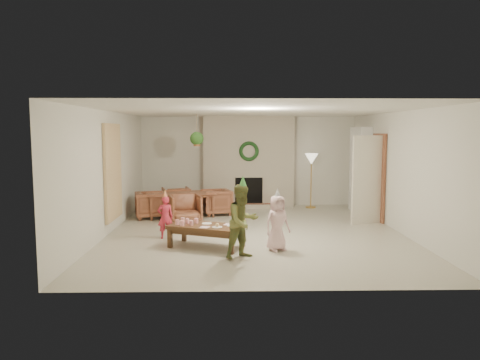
{
  "coord_description": "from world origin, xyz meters",
  "views": [
    {
      "loc": [
        -0.5,
        -9.22,
        2.09
      ],
      "look_at": [
        -0.3,
        0.4,
        1.05
      ],
      "focal_mm": 33.79,
      "sensor_mm": 36.0,
      "label": 1
    }
  ],
  "objects_px": {
    "dining_chair_far": "(176,199)",
    "coffee_table_top": "(206,227)",
    "dining_chair_near": "(185,208)",
    "child_pink": "(277,223)",
    "dining_chair_left": "(151,205)",
    "dining_chair_right": "(216,202)",
    "dining_table": "(181,205)",
    "child_plaid": "(243,221)",
    "child_red": "(165,217)"
  },
  "relations": [
    {
      "from": "dining_chair_near",
      "to": "child_red",
      "type": "height_order",
      "value": "child_red"
    },
    {
      "from": "dining_chair_far",
      "to": "child_plaid",
      "type": "height_order",
      "value": "child_plaid"
    },
    {
      "from": "dining_chair_right",
      "to": "child_pink",
      "type": "distance_m",
      "value": 3.67
    },
    {
      "from": "dining_chair_near",
      "to": "coffee_table_top",
      "type": "relative_size",
      "value": 0.53
    },
    {
      "from": "dining_chair_near",
      "to": "coffee_table_top",
      "type": "bearing_deg",
      "value": -90.19
    },
    {
      "from": "dining_chair_left",
      "to": "dining_chair_right",
      "type": "distance_m",
      "value": 1.63
    },
    {
      "from": "dining_table",
      "to": "coffee_table_top",
      "type": "distance_m",
      "value": 3.1
    },
    {
      "from": "dining_chair_near",
      "to": "child_pink",
      "type": "relative_size",
      "value": 0.72
    },
    {
      "from": "child_plaid",
      "to": "dining_chair_far",
      "type": "bearing_deg",
      "value": 75.98
    },
    {
      "from": "dining_table",
      "to": "coffee_table_top",
      "type": "relative_size",
      "value": 1.25
    },
    {
      "from": "dining_chair_left",
      "to": "dining_chair_far",
      "type": "bearing_deg",
      "value": -45.0
    },
    {
      "from": "dining_chair_near",
      "to": "dining_chair_far",
      "type": "xyz_separation_m",
      "value": [
        -0.38,
        1.4,
        0.0
      ]
    },
    {
      "from": "dining_chair_near",
      "to": "dining_chair_right",
      "type": "height_order",
      "value": "same"
    },
    {
      "from": "dining_chair_far",
      "to": "child_red",
      "type": "bearing_deg",
      "value": 77.71
    },
    {
      "from": "dining_table",
      "to": "child_red",
      "type": "bearing_deg",
      "value": -106.15
    },
    {
      "from": "dining_chair_right",
      "to": "child_pink",
      "type": "xyz_separation_m",
      "value": [
        1.18,
        -3.47,
        0.17
      ]
    },
    {
      "from": "dining_chair_right",
      "to": "dining_chair_left",
      "type": "bearing_deg",
      "value": -90.0
    },
    {
      "from": "dining_chair_far",
      "to": "dining_chair_right",
      "type": "xyz_separation_m",
      "value": [
        1.06,
        -0.46,
        0.0
      ]
    },
    {
      "from": "dining_table",
      "to": "child_pink",
      "type": "bearing_deg",
      "value": -72.69
    },
    {
      "from": "dining_chair_far",
      "to": "child_pink",
      "type": "distance_m",
      "value": 4.53
    },
    {
      "from": "dining_chair_left",
      "to": "child_red",
      "type": "distance_m",
      "value": 2.21
    },
    {
      "from": "dining_chair_far",
      "to": "child_pink",
      "type": "height_order",
      "value": "child_pink"
    },
    {
      "from": "coffee_table_top",
      "to": "child_red",
      "type": "bearing_deg",
      "value": 162.47
    },
    {
      "from": "dining_chair_left",
      "to": "child_plaid",
      "type": "height_order",
      "value": "child_plaid"
    },
    {
      "from": "dining_chair_right",
      "to": "child_red",
      "type": "height_order",
      "value": "child_red"
    },
    {
      "from": "dining_chair_right",
      "to": "child_pink",
      "type": "bearing_deg",
      "value": 3.64
    },
    {
      "from": "dining_table",
      "to": "dining_chair_right",
      "type": "bearing_deg",
      "value": 0.0
    },
    {
      "from": "coffee_table_top",
      "to": "child_pink",
      "type": "relative_size",
      "value": 1.35
    },
    {
      "from": "dining_chair_near",
      "to": "child_plaid",
      "type": "bearing_deg",
      "value": -82.52
    },
    {
      "from": "dining_chair_right",
      "to": "child_plaid",
      "type": "distance_m",
      "value": 3.99
    },
    {
      "from": "dining_chair_far",
      "to": "coffee_table_top",
      "type": "relative_size",
      "value": 0.53
    },
    {
      "from": "dining_chair_near",
      "to": "dining_table",
      "type": "bearing_deg",
      "value": 90.0
    },
    {
      "from": "dining_chair_left",
      "to": "coffee_table_top",
      "type": "distance_m",
      "value": 3.18
    },
    {
      "from": "child_red",
      "to": "dining_table",
      "type": "bearing_deg",
      "value": -106.06
    },
    {
      "from": "dining_chair_far",
      "to": "dining_chair_near",
      "type": "bearing_deg",
      "value": 90.0
    },
    {
      "from": "dining_chair_left",
      "to": "child_pink",
      "type": "bearing_deg",
      "value": -152.97
    },
    {
      "from": "dining_chair_right",
      "to": "child_red",
      "type": "bearing_deg",
      "value": -35.04
    },
    {
      "from": "dining_chair_near",
      "to": "dining_chair_right",
      "type": "xyz_separation_m",
      "value": [
        0.69,
        0.94,
        0.0
      ]
    },
    {
      "from": "dining_table",
      "to": "dining_chair_near",
      "type": "xyz_separation_m",
      "value": [
        0.19,
        -0.7,
        0.03
      ]
    },
    {
      "from": "dining_chair_far",
      "to": "dining_chair_left",
      "type": "height_order",
      "value": "same"
    },
    {
      "from": "dining_chair_left",
      "to": "child_pink",
      "type": "distance_m",
      "value": 4.11
    },
    {
      "from": "dining_chair_far",
      "to": "child_pink",
      "type": "xyz_separation_m",
      "value": [
        2.24,
        -3.94,
        0.17
      ]
    },
    {
      "from": "dining_table",
      "to": "child_pink",
      "type": "relative_size",
      "value": 1.69
    },
    {
      "from": "dining_table",
      "to": "coffee_table_top",
      "type": "xyz_separation_m",
      "value": [
        0.8,
        -2.99,
        0.09
      ]
    },
    {
      "from": "child_pink",
      "to": "dining_chair_left",
      "type": "bearing_deg",
      "value": 104.98
    },
    {
      "from": "dining_chair_right",
      "to": "dining_table",
      "type": "bearing_deg",
      "value": -90.0
    },
    {
      "from": "dining_table",
      "to": "dining_chair_left",
      "type": "height_order",
      "value": "dining_chair_left"
    },
    {
      "from": "dining_table",
      "to": "child_red",
      "type": "xyz_separation_m",
      "value": [
        -0.04,
        -2.29,
        0.13
      ]
    },
    {
      "from": "dining_table",
      "to": "dining_chair_far",
      "type": "height_order",
      "value": "dining_chair_far"
    },
    {
      "from": "dining_chair_left",
      "to": "dining_chair_right",
      "type": "xyz_separation_m",
      "value": [
        1.58,
        0.43,
        0.0
      ]
    }
  ]
}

